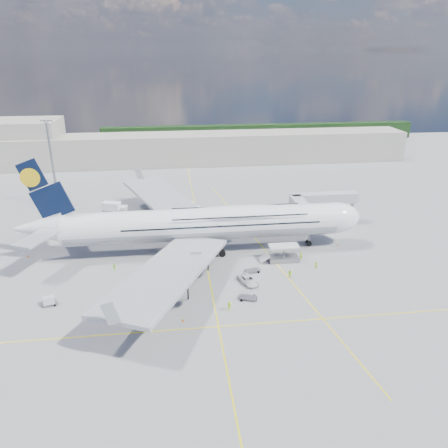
{
  "coord_description": "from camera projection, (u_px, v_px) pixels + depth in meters",
  "views": [
    {
      "loc": [
        -6.79,
        -81.43,
        43.31
      ],
      "look_at": [
        4.47,
        8.0,
        7.32
      ],
      "focal_mm": 35.0,
      "sensor_mm": 36.0,
      "label": 1
    }
  ],
  "objects": [
    {
      "name": "hangar",
      "position": [
        8.0,
        143.0,
        172.56
      ],
      "size": [
        40.0,
        22.0,
        18.0
      ],
      "primitive_type": "cube",
      "color": "#B2AD9E",
      "rests_on": "ground"
    },
    {
      "name": "light_mast",
      "position": [
        53.0,
        164.0,
        123.81
      ],
      "size": [
        3.0,
        0.7,
        25.5
      ],
      "color": "gray",
      "rests_on": "ground"
    },
    {
      "name": "cone_tail",
      "position": [
        28.0,
        256.0,
        98.02
      ],
      "size": [
        0.47,
        0.47,
        0.6
      ],
      "color": "orange",
      "rests_on": "ground"
    },
    {
      "name": "airliner",
      "position": [
        204.0,
        223.0,
        98.58
      ],
      "size": [
        77.26,
        79.15,
        23.71
      ],
      "color": "white",
      "rests_on": "ground"
    },
    {
      "name": "crew_tug",
      "position": [
        229.0,
        307.0,
        77.39
      ],
      "size": [
        1.3,
        0.82,
        1.92
      ],
      "primitive_type": "imported",
      "rotation": [
        0.0,
        0.0,
        -0.09
      ],
      "color": "#B4DE17",
      "rests_on": "ground"
    },
    {
      "name": "cargo_loader",
      "position": [
        282.0,
        255.0,
        96.03
      ],
      "size": [
        8.53,
        3.2,
        3.67
      ],
      "color": "silver",
      "rests_on": "ground"
    },
    {
      "name": "crew_wing",
      "position": [
        114.0,
        267.0,
        91.88
      ],
      "size": [
        0.89,
        1.09,
        1.73
      ],
      "primitive_type": "imported",
      "rotation": [
        0.0,
        0.0,
        1.02
      ],
      "color": "#A9FF1A",
      "rests_on": "ground"
    },
    {
      "name": "cone_wing_right_outer",
      "position": [
        183.0,
        320.0,
        74.79
      ],
      "size": [
        0.45,
        0.45,
        0.57
      ],
      "color": "orange",
      "rests_on": "ground"
    },
    {
      "name": "dolly_nose_far",
      "position": [
        248.0,
        297.0,
        81.39
      ],
      "size": [
        3.77,
        2.9,
        0.49
      ],
      "rotation": [
        0.0,
        0.0,
        -0.38
      ],
      "color": "gray",
      "rests_on": "ground"
    },
    {
      "name": "dolly_nose_near",
      "position": [
        252.0,
        271.0,
        91.38
      ],
      "size": [
        3.45,
        2.46,
        0.46
      ],
      "rotation": [
        0.0,
        0.0,
        0.28
      ],
      "color": "gray",
      "rests_on": "ground"
    },
    {
      "name": "dolly_back",
      "position": [
        49.0,
        301.0,
        79.28
      ],
      "size": [
        3.01,
        2.21,
        1.71
      ],
      "rotation": [
        0.0,
        0.0,
        0.32
      ],
      "color": "gray",
      "rests_on": "ground"
    },
    {
      "name": "dolly_row_b",
      "position": [
        150.0,
        296.0,
        81.75
      ],
      "size": [
        3.34,
        1.97,
        0.47
      ],
      "rotation": [
        0.0,
        0.0,
        -0.08
      ],
      "color": "gray",
      "rests_on": "ground"
    },
    {
      "name": "baggage_tug",
      "position": [
        145.0,
        284.0,
        85.14
      ],
      "size": [
        2.98,
        1.43,
        1.85
      ],
      "rotation": [
        0.0,
        0.0,
        -0.02
      ],
      "color": "white",
      "rests_on": "ground"
    },
    {
      "name": "terminal",
      "position": [
        186.0,
        149.0,
        177.19
      ],
      "size": [
        180.0,
        16.0,
        12.0
      ],
      "primitive_type": "cube",
      "color": "#B2AD9E",
      "rests_on": "ground"
    },
    {
      "name": "taxi_line_main",
      "position": [
        208.0,
        271.0,
        91.88
      ],
      "size": [
        0.25,
        220.0,
        0.01
      ],
      "primitive_type": "cube",
      "color": "yellow",
      "rests_on": "ground"
    },
    {
      "name": "dolly_row_c",
      "position": [
        191.0,
        274.0,
        89.9
      ],
      "size": [
        3.29,
        2.1,
        0.45
      ],
      "rotation": [
        0.0,
        0.0,
        -0.16
      ],
      "color": "gray",
      "rests_on": "ground"
    },
    {
      "name": "jet_bridge",
      "position": [
        315.0,
        203.0,
        112.09
      ],
      "size": [
        18.8,
        12.1,
        8.5
      ],
      "color": "#B7B7BC",
      "rests_on": "ground"
    },
    {
      "name": "cone_nose",
      "position": [
        338.0,
        245.0,
        103.74
      ],
      "size": [
        0.41,
        0.41,
        0.53
      ],
      "color": "orange",
      "rests_on": "ground"
    },
    {
      "name": "crew_loader",
      "position": [
        290.0,
        274.0,
        88.59
      ],
      "size": [
        1.11,
        0.98,
        1.9
      ],
      "primitive_type": "imported",
      "rotation": [
        0.0,
        0.0,
        -0.34
      ],
      "color": "#B5EC18",
      "rests_on": "ground"
    },
    {
      "name": "cone_wing_left_inner",
      "position": [
        152.0,
        242.0,
        105.2
      ],
      "size": [
        0.45,
        0.45,
        0.57
      ],
      "color": "orange",
      "rests_on": "ground"
    },
    {
      "name": "service_van",
      "position": [
        248.0,
        280.0,
        86.78
      ],
      "size": [
        4.19,
        5.9,
        1.49
      ],
      "primitive_type": "imported",
      "rotation": [
        0.0,
        0.0,
        0.35
      ],
      "color": "silver",
      "rests_on": "ground"
    },
    {
      "name": "ground",
      "position": [
        208.0,
        271.0,
        91.88
      ],
      "size": [
        300.0,
        300.0,
        0.0
      ],
      "primitive_type": "plane",
      "color": "gray",
      "rests_on": "ground"
    },
    {
      "name": "catering_truck_inner",
      "position": [
        189.0,
        209.0,
        122.67
      ],
      "size": [
        6.37,
        4.55,
        3.5
      ],
      "rotation": [
        0.0,
        0.0,
        0.49
      ],
      "color": "gray",
      "rests_on": "ground"
    },
    {
      "name": "cone_wing_right_inner",
      "position": [
        144.0,
        270.0,
        91.73
      ],
      "size": [
        0.42,
        0.42,
        0.53
      ],
      "color": "orange",
      "rests_on": "ground"
    },
    {
      "name": "crew_nose",
      "position": [
        301.0,
        256.0,
        96.74
      ],
      "size": [
        0.7,
        0.5,
        1.8
      ],
      "primitive_type": "imported",
      "rotation": [
        0.0,
        0.0,
        0.12
      ],
      "color": "#B3F219",
      "rests_on": "ground"
    },
    {
      "name": "dolly_row_a",
      "position": [
        153.0,
        299.0,
        79.95
      ],
      "size": [
        3.14,
        2.41,
        1.77
      ],
      "rotation": [
        0.0,
        0.0,
        -0.38
      ],
      "color": "gray",
      "rests_on": "ground"
    },
    {
      "name": "taxi_line_diag",
      "position": [
        263.0,
        248.0,
        102.72
      ],
      "size": [
        14.16,
        99.06,
        0.01
      ],
      "primitive_type": "cube",
      "rotation": [
        0.0,
        0.0,
        0.14
      ],
      "color": "yellow",
      "rests_on": "ground"
    },
    {
      "name": "taxi_line_cross",
      "position": [
        218.0,
        327.0,
        73.45
      ],
      "size": [
        120.0,
        0.25,
        0.01
      ],
      "primitive_type": "cube",
      "color": "yellow",
      "rests_on": "ground"
    },
    {
      "name": "cone_wing_left_outer",
      "position": [
        147.0,
        208.0,
        127.92
      ],
      "size": [
        0.4,
        0.4,
        0.51
      ],
      "color": "orange",
      "rests_on": "ground"
    },
    {
      "name": "catering_truck_outer",
      "position": [
        114.0,
        209.0,
        122.03
      ],
      "size": [
        7.11,
        4.23,
        3.96
      ],
      "rotation": [
        0.0,
        0.0,
        -0.31
      ],
      "color": "gray",
      "rests_on": "ground"
    },
    {
      "name": "crew_van",
      "position": [
        316.0,
        265.0,
        92.94
      ],
      "size": [
        0.7,
        0.85,
        1.49
      ],
      "primitive_type": "imported",
      "rotation": [
        0.0,
        0.0,
        1.92
      ],
      "color": "#A9EE19",
      "rests_on": "ground"
    },
    {
      "name": "tree_line",
      "position": [
        260.0,
        132.0,
        224.04
      ],
      "size": [
        160.0,
        6.0,
        8.0
      ],
      "primitive_type": "cube",
      "color": "#193814",
      "rests_on": "ground"
    }
  ]
}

